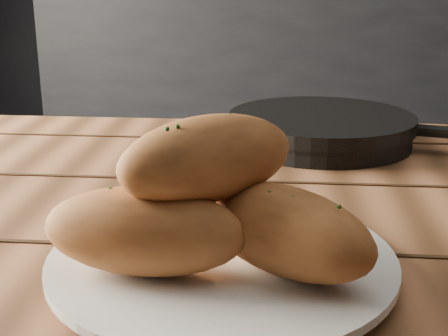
% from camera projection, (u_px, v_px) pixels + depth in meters
% --- Properties ---
extents(counter, '(2.80, 0.60, 0.90)m').
position_uv_depth(counter, '(389.00, 105.00, 2.65)').
color(counter, black).
rests_on(counter, ground).
extents(table, '(1.40, 0.86, 0.75)m').
position_uv_depth(table, '(314.00, 298.00, 0.71)').
color(table, '#9C5E3A').
rests_on(table, ground).
extents(plate, '(0.30, 0.30, 0.02)m').
position_uv_depth(plate, '(222.00, 263.00, 0.54)').
color(plate, white).
rests_on(plate, table).
extents(bread_rolls, '(0.29, 0.25, 0.12)m').
position_uv_depth(bread_rolls, '(215.00, 203.00, 0.52)').
color(bread_rolls, '#BB6B34').
rests_on(bread_rolls, plate).
extents(skillet, '(0.41, 0.28, 0.05)m').
position_uv_depth(skillet, '(322.00, 128.00, 0.94)').
color(skillet, black).
rests_on(skillet, table).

